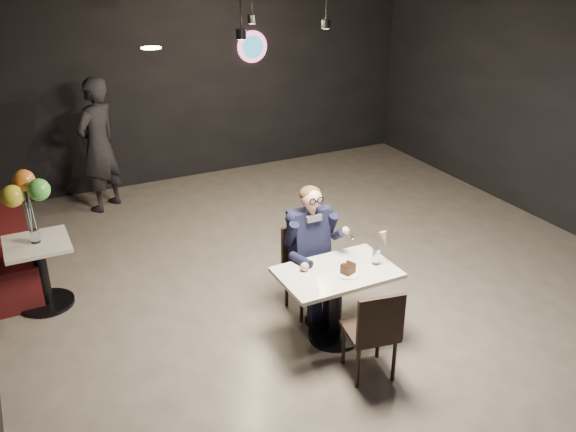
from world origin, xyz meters
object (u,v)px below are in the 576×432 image
passerby (98,145)px  balloon_vase (35,236)px  seated_man (309,249)px  sundae_glass (376,256)px  side_table (42,272)px  chair_far (309,271)px  booth_bench (2,228)px  main_table (336,305)px  chair_near (370,329)px

passerby → balloon_vase: bearing=26.5°
seated_man → sundae_glass: bearing=-56.5°
passerby → seated_man: bearing=72.0°
passerby → side_table: bearing=26.5°
chair_far → balloon_vase: (-2.46, 1.33, 0.36)m
booth_bench → side_table: (0.30, -1.00, -0.14)m
main_table → booth_bench: bearing=133.8°
side_table → sundae_glass: bearing=-34.1°
side_table → balloon_vase: size_ratio=5.60×
seated_man → passerby: passerby is taller
sundae_glass → balloon_vase: 3.44m
balloon_vase → booth_bench: bearing=106.7°
main_table → seated_man: (-0.00, 0.55, 0.34)m
chair_near → booth_bench: bearing=138.9°
sundae_glass → side_table: size_ratio=0.20×
seated_man → sundae_glass: seated_man is taller
chair_near → balloon_vase: chair_near is taller
main_table → sundae_glass: (0.40, -0.05, 0.46)m
main_table → chair_far: size_ratio=1.20×
sundae_glass → booth_bench: booth_bench is taller
main_table → side_table: size_ratio=1.38×
chair_far → balloon_vase: 2.82m
seated_man → chair_near: bearing=-90.0°
booth_bench → side_table: size_ratio=2.73×
chair_far → sundae_glass: size_ratio=5.65×
balloon_vase → passerby: passerby is taller
chair_far → passerby: 3.94m
chair_far → passerby: size_ratio=0.49×
seated_man → sundae_glass: 0.73m
main_table → chair_far: chair_far is taller
chair_near → sundae_glass: 0.76m
chair_far → side_table: bearing=151.6°
chair_far → sundae_glass: bearing=-56.5°
seated_man → passerby: size_ratio=0.76×
main_table → passerby: bearing=107.9°
main_table → seated_man: seated_man is taller
seated_man → sundae_glass: (0.40, -0.60, 0.11)m
side_table → passerby: (1.09, 2.34, 0.55)m
booth_bench → passerby: 1.97m
seated_man → booth_bench: seated_man is taller
booth_bench → balloon_vase: (0.30, -1.00, 0.28)m
seated_man → booth_bench: size_ratio=0.66×
chair_near → side_table: chair_near is taller
balloon_vase → passerby: size_ratio=0.08×
chair_near → passerby: (-1.36, 4.80, 0.49)m
chair_far → side_table: (-2.46, 1.33, -0.06)m
main_table → side_table: 3.09m
sundae_glass → seated_man: bearing=123.5°
booth_bench → side_table: booth_bench is taller
booth_bench → passerby: (1.39, 1.34, 0.41)m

